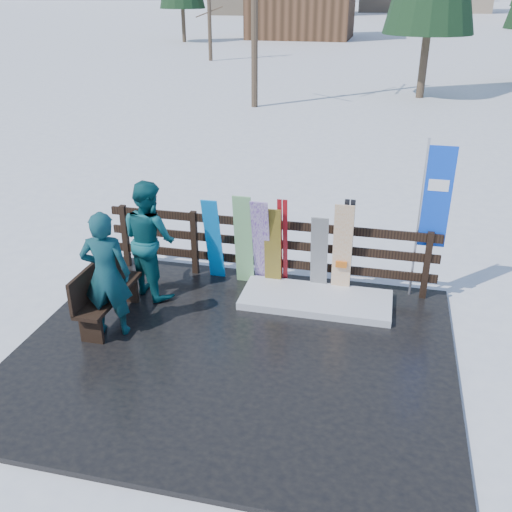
% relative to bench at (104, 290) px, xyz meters
% --- Properties ---
extents(ground, '(700.00, 700.00, 0.00)m').
position_rel_bench_xyz_m(ground, '(2.09, -0.36, -0.60)').
color(ground, white).
rests_on(ground, ground).
extents(deck, '(6.00, 5.00, 0.08)m').
position_rel_bench_xyz_m(deck, '(2.09, -0.36, -0.56)').
color(deck, black).
rests_on(deck, ground).
extents(fence, '(5.60, 0.10, 1.15)m').
position_rel_bench_xyz_m(fence, '(2.09, 1.84, 0.14)').
color(fence, black).
rests_on(fence, deck).
extents(snow_patch, '(2.38, 1.00, 0.12)m').
position_rel_bench_xyz_m(snow_patch, '(3.02, 1.24, -0.46)').
color(snow_patch, white).
rests_on(snow_patch, deck).
extents(bench, '(0.41, 1.50, 0.97)m').
position_rel_bench_xyz_m(bench, '(0.00, 0.00, 0.00)').
color(bench, black).
rests_on(bench, deck).
extents(snowboard_0, '(0.27, 0.40, 1.53)m').
position_rel_bench_xyz_m(snowboard_0, '(1.21, 1.62, 0.25)').
color(snowboard_0, '#0B8CF1').
rests_on(snowboard_0, deck).
extents(snowboard_1, '(0.30, 0.26, 1.61)m').
position_rel_bench_xyz_m(snowboard_1, '(1.73, 1.62, 0.29)').
color(snowboard_1, silver).
rests_on(snowboard_1, deck).
extents(snowboard_2, '(0.28, 0.20, 1.43)m').
position_rel_bench_xyz_m(snowboard_2, '(2.23, 1.62, 0.20)').
color(snowboard_2, gold).
rests_on(snowboard_2, deck).
extents(snowboard_3, '(0.29, 0.43, 1.58)m').
position_rel_bench_xyz_m(snowboard_3, '(2.03, 1.62, 0.27)').
color(snowboard_3, white).
rests_on(snowboard_3, deck).
extents(snowboard_4, '(0.27, 0.26, 1.36)m').
position_rel_bench_xyz_m(snowboard_4, '(2.99, 1.62, 0.17)').
color(snowboard_4, black).
rests_on(snowboard_4, deck).
extents(snowboard_5, '(0.30, 0.21, 1.60)m').
position_rel_bench_xyz_m(snowboard_5, '(3.36, 1.62, 0.28)').
color(snowboard_5, white).
rests_on(snowboard_5, deck).
extents(ski_pair_a, '(0.16, 0.23, 1.59)m').
position_rel_bench_xyz_m(ski_pair_a, '(2.38, 1.69, 0.28)').
color(ski_pair_a, maroon).
rests_on(ski_pair_a, deck).
extents(ski_pair_b, '(0.17, 0.22, 1.67)m').
position_rel_bench_xyz_m(ski_pair_b, '(3.43, 1.69, 0.32)').
color(ski_pair_b, black).
rests_on(ski_pair_b, deck).
extents(rental_flag, '(0.45, 0.04, 2.60)m').
position_rel_bench_xyz_m(rental_flag, '(4.65, 1.89, 1.09)').
color(rental_flag, silver).
rests_on(rental_flag, deck).
extents(person_front, '(0.77, 0.59, 1.88)m').
position_rel_bench_xyz_m(person_front, '(0.23, -0.28, 0.43)').
color(person_front, '#135C53').
rests_on(person_front, deck).
extents(person_back, '(1.18, 1.11, 1.92)m').
position_rel_bench_xyz_m(person_back, '(0.34, 0.99, 0.45)').
color(person_back, '#10535B').
rests_on(person_back, deck).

